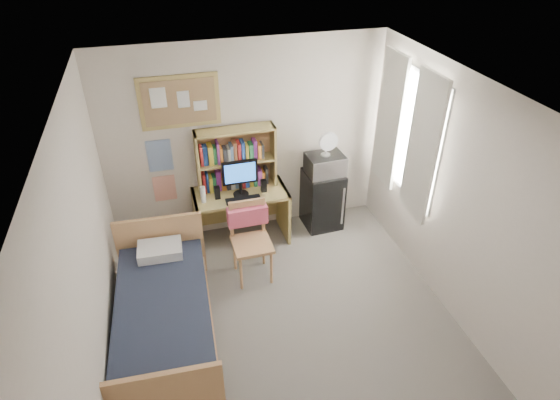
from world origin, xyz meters
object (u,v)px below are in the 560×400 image
object	(u,v)px
desk_fan	(326,144)
mini_fridge	(322,199)
desk	(241,216)
desk_chair	(252,244)
speaker_left	(217,193)
monitor	(240,179)
microwave	(325,164)
speaker_right	(264,186)
bed	(165,319)
bulletin_board	(180,102)

from	to	relation	value
desk_fan	mini_fridge	bearing A→B (deg)	90.00
desk	desk_chair	world-z (taller)	desk_chair
speaker_left	desk_fan	xyz separation A→B (m)	(1.46, 0.10, 0.43)
monitor	microwave	xyz separation A→B (m)	(1.16, 0.10, -0.02)
monitor	speaker_left	bearing A→B (deg)	-180.00
mini_fridge	speaker_right	size ratio (longest dim) A/B	4.98
microwave	desk	bearing A→B (deg)	178.99
desk_chair	desk_fan	world-z (taller)	desk_fan
monitor	speaker_right	size ratio (longest dim) A/B	2.82
bed	microwave	xyz separation A→B (m)	(2.26, 1.50, 0.70)
desk_chair	bed	xyz separation A→B (m)	(-1.09, -0.70, -0.23)
microwave	desk_fan	world-z (taller)	desk_fan
speaker_left	microwave	world-z (taller)	microwave
speaker_left	desk_fan	size ratio (longest dim) A/B	0.53
mini_fridge	microwave	xyz separation A→B (m)	(0.00, -0.02, 0.55)
bed	microwave	size ratio (longest dim) A/B	4.05
desk_chair	monitor	distance (m)	0.86
bulletin_board	desk_chair	size ratio (longest dim) A/B	0.95
microwave	desk_chair	bearing A→B (deg)	-148.70
desk_fan	microwave	bearing A→B (deg)	0.00
desk	bulletin_board	bearing A→B (deg)	152.84
monitor	speaker_right	bearing A→B (deg)	0.00
desk_chair	speaker_left	size ratio (longest dim) A/B	6.04
mini_fridge	desk_fan	xyz separation A→B (m)	(0.00, -0.02, 0.85)
bulletin_board	microwave	world-z (taller)	bulletin_board
speaker_left	microwave	xyz separation A→B (m)	(1.46, 0.10, 0.14)
desk	speaker_right	size ratio (longest dim) A/B	7.19
bulletin_board	desk_chair	xyz separation A→B (m)	(0.59, -1.06, -1.42)
desk	desk_fan	xyz separation A→B (m)	(1.16, 0.04, 0.89)
mini_fridge	speaker_left	xyz separation A→B (m)	(-1.45, -0.12, 0.42)
desk	microwave	size ratio (longest dim) A/B	2.52
desk_chair	mini_fridge	bearing A→B (deg)	34.01
speaker_right	bed	bearing A→B (deg)	-135.51
desk_chair	speaker_left	bearing A→B (deg)	111.05
microwave	bulletin_board	bearing A→B (deg)	168.55
microwave	bed	bearing A→B (deg)	-149.28
desk_chair	desk_fan	bearing A→B (deg)	33.33
mini_fridge	desk_fan	distance (m)	0.85
bulletin_board	mini_fridge	xyz separation A→B (m)	(1.76, -0.25, -1.50)
desk_fan	desk_chair	bearing A→B (deg)	-148.70
desk	microwave	world-z (taller)	microwave
bulletin_board	speaker_left	world-z (taller)	bulletin_board
bed	microwave	distance (m)	2.80
bulletin_board	microwave	xyz separation A→B (m)	(1.76, -0.27, -0.95)
mini_fridge	microwave	size ratio (longest dim) A/B	1.74
bed	microwave	bearing A→B (deg)	36.25
speaker_right	desk_fan	world-z (taller)	desk_fan
mini_fridge	desk_fan	world-z (taller)	desk_fan
bed	speaker_left	distance (m)	1.71
desk	desk_chair	size ratio (longest dim) A/B	1.21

